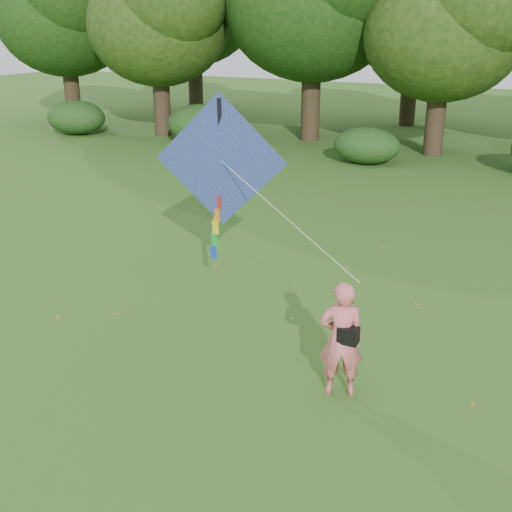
% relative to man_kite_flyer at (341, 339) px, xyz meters
% --- Properties ---
extents(ground, '(100.00, 100.00, 0.00)m').
position_rel_man_kite_flyer_xyz_m(ground, '(-0.71, -0.75, -0.92)').
color(ground, '#265114').
rests_on(ground, ground).
extents(man_kite_flyer, '(0.79, 0.67, 1.85)m').
position_rel_man_kite_flyer_xyz_m(man_kite_flyer, '(0.00, 0.00, 0.00)').
color(man_kite_flyer, '#E26A70').
rests_on(man_kite_flyer, ground).
extents(crossbody_bag, '(0.43, 0.20, 0.72)m').
position_rel_man_kite_flyer_xyz_m(crossbody_bag, '(0.12, -0.03, 0.12)').
color(crossbody_bag, black).
rests_on(crossbody_bag, ground).
extents(flying_kite, '(4.66, 2.40, 3.25)m').
position_rel_man_kite_flyer_xyz_m(flying_kite, '(-3.17, 2.02, 1.99)').
color(flying_kite, '#2643A4').
rests_on(flying_kite, ground).
extents(shrub_band, '(39.15, 3.22, 1.88)m').
position_rel_man_kite_flyer_xyz_m(shrub_band, '(-1.44, 16.85, -0.07)').
color(shrub_band, '#264919').
rests_on(shrub_band, ground).
extents(fallen_leaves, '(10.25, 10.11, 0.01)m').
position_rel_man_kite_flyer_xyz_m(fallen_leaves, '(-1.20, 2.35, -0.92)').
color(fallen_leaves, olive).
rests_on(fallen_leaves, ground).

